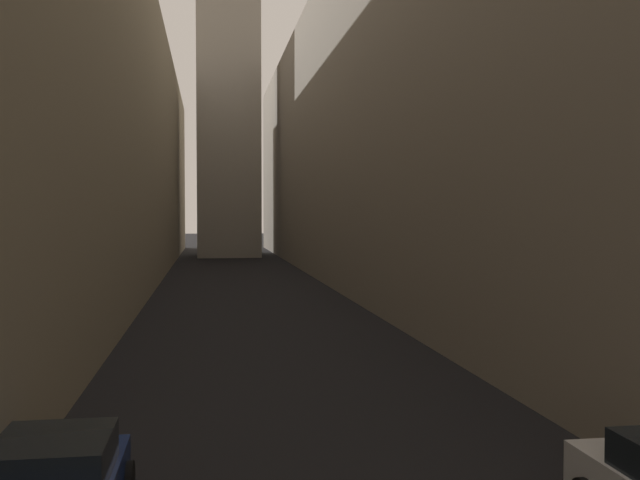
% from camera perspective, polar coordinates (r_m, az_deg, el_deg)
% --- Properties ---
extents(ground_plane, '(264.00, 264.00, 0.00)m').
position_cam_1_polar(ground_plane, '(46.87, -6.08, -3.72)').
color(ground_plane, black).
extents(building_block_left, '(14.71, 108.00, 19.31)m').
position_cam_1_polar(building_block_left, '(49.99, -21.26, 7.59)').
color(building_block_left, gray).
rests_on(building_block_left, ground).
extents(building_block_right, '(14.91, 108.00, 21.36)m').
position_cam_1_polar(building_block_right, '(51.24, 8.56, 8.73)').
color(building_block_right, gray).
rests_on(building_block_right, ground).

